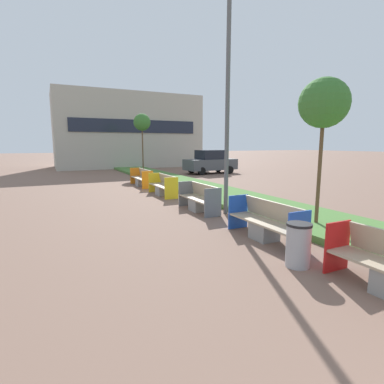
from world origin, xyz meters
name	(u,v)px	position (x,y,z in m)	size (l,w,h in m)	color
planter_grass_strip	(226,196)	(3.20, 12.00, 0.09)	(2.80, 120.00, 0.18)	#4C7A38
building_backdrop	(128,131)	(4.00, 32.55, 3.63)	(14.23, 6.71, 7.26)	#B2AD9E
bench_blue_frame	(266,225)	(0.94, 6.63, 0.37)	(0.65, 2.29, 0.94)	gray
bench_grey_frame	(199,201)	(0.94, 10.19, 0.37)	(0.65, 2.09, 0.94)	gray
bench_yellow_frame	(163,187)	(0.94, 13.82, 0.37)	(0.65, 2.23, 0.94)	gray
bench_orange_frame	(142,179)	(0.94, 17.26, 0.38)	(0.65, 2.44, 0.94)	gray
litter_bin	(298,245)	(0.42, 5.04, 0.43)	(0.48, 0.48, 0.85)	#9EA0A5
street_lamp_post	(228,90)	(1.55, 9.43, 4.04)	(0.24, 0.44, 7.32)	#56595B
sapling_tree_near	(324,104)	(2.83, 6.77, 3.37)	(1.30, 1.30, 4.04)	brown
sapling_tree_far	(142,123)	(2.83, 23.29, 3.92)	(1.27, 1.27, 4.59)	brown
parked_car_distant	(211,162)	(8.01, 21.97, 0.91)	(4.33, 2.11, 1.86)	#474C51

